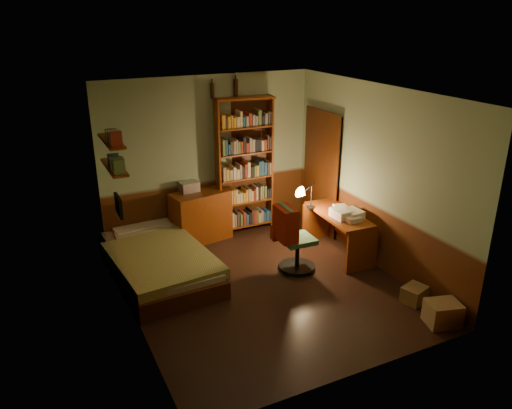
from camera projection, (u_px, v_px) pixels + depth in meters
name	position (u px, v px, depth m)	size (l,w,h in m)	color
floor	(264.00, 286.00, 6.81)	(3.50, 4.00, 0.02)	black
ceiling	(265.00, 92.00, 5.86)	(3.50, 4.00, 0.02)	silver
wall_back	(208.00, 157.00, 8.02)	(3.50, 0.02, 2.60)	gray
wall_left	(125.00, 220.00, 5.62)	(0.02, 4.00, 2.60)	gray
wall_right	(376.00, 177.00, 7.05)	(0.02, 4.00, 2.60)	gray
wall_front	(361.00, 264.00, 4.65)	(3.50, 0.02, 2.60)	gray
doorway	(322.00, 173.00, 8.23)	(0.06, 0.90, 2.00)	black
door_trim	(320.00, 173.00, 8.22)	(0.02, 0.98, 2.08)	#381908
bed	(158.00, 252.00, 7.02)	(1.18, 2.20, 0.65)	olive
dresser	(201.00, 216.00, 8.03)	(0.92, 0.46, 0.82)	#682C0C
mini_stereo	(189.00, 187.00, 7.91)	(0.29, 0.22, 0.16)	#B2B2B7
bookshelf	(244.00, 166.00, 8.18)	(0.96, 0.30, 2.24)	#682C0C
bottle_left	(212.00, 91.00, 7.63)	(0.06, 0.06, 0.23)	black
bottle_right	(236.00, 88.00, 7.78)	(0.07, 0.07, 0.27)	black
desk	(337.00, 234.00, 7.58)	(0.52, 1.25, 0.67)	#682C0C
paper_stack	(342.00, 210.00, 7.46)	(0.19, 0.26, 0.10)	silver
desk_lamp	(312.00, 190.00, 7.57)	(0.17, 0.17, 0.56)	black
office_chair	(298.00, 240.00, 7.07)	(0.46, 0.41, 0.93)	#366241
red_jacket	(288.00, 196.00, 6.71)	(0.22, 0.41, 0.48)	#99200B
wall_shelf_lower	(114.00, 167.00, 6.48)	(0.20, 0.90, 0.03)	#682C0C
wall_shelf_upper	(111.00, 141.00, 6.36)	(0.20, 0.90, 0.03)	#682C0C
framed_picture	(118.00, 206.00, 6.16)	(0.04, 0.32, 0.26)	black
cardboard_box_a	(443.00, 313.00, 5.93)	(0.38, 0.31, 0.29)	olive
cardboard_box_b	(414.00, 294.00, 6.39)	(0.30, 0.25, 0.21)	olive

